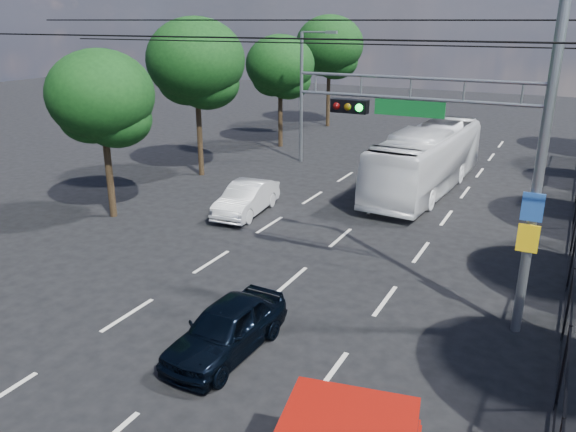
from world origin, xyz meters
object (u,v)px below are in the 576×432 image
Objects in this scene: white_bus at (426,160)px; white_van at (246,198)px; navy_hatchback at (226,328)px; signal_mast at (490,125)px.

white_van is at bearing -127.07° from white_bus.
white_van is at bearing 120.84° from navy_hatchback.
signal_mast is at bearing 43.41° from navy_hatchback.
signal_mast is at bearing -31.86° from white_van.
white_bus is at bearing 43.79° from white_van.
navy_hatchback is (-4.88, -4.26, -4.60)m from signal_mast.
navy_hatchback is at bearing -67.32° from white_van.
navy_hatchback is 15.79m from white_bus.
signal_mast reaches higher than navy_hatchback.
white_van reaches higher than navy_hatchback.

